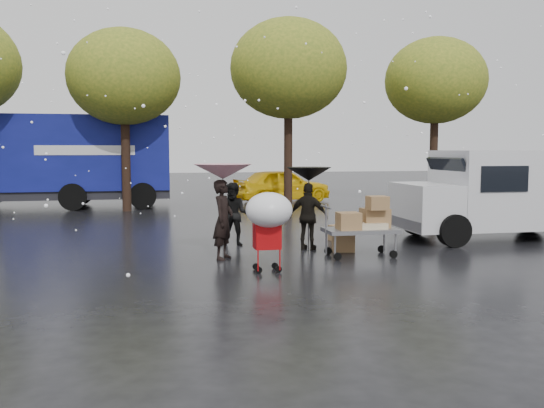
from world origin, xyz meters
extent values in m
plane|color=black|center=(0.00, 0.00, 0.00)|extent=(90.00, 90.00, 0.00)
imported|color=black|center=(-1.17, 0.12, 0.81)|extent=(0.61, 0.70, 1.62)
imported|color=black|center=(-0.72, 1.74, 0.73)|extent=(0.86, 0.77, 1.46)
imported|color=black|center=(0.81, 0.83, 0.75)|extent=(0.93, 0.78, 1.49)
cylinder|color=#4C4C4C|center=(-1.17, 0.12, 0.89)|extent=(0.02, 0.02, 1.78)
cone|color=#D6586C|center=(-1.17, 0.12, 1.78)|extent=(1.17, 1.17, 0.30)
sphere|color=#4C4C4C|center=(-1.17, 0.12, 1.81)|extent=(0.06, 0.06, 0.06)
cylinder|color=#4C4C4C|center=(0.81, 0.83, 0.84)|extent=(0.02, 0.02, 1.69)
cone|color=black|center=(0.81, 0.83, 1.69)|extent=(0.99, 0.99, 0.30)
sphere|color=#4C4C4C|center=(0.81, 0.83, 1.72)|extent=(0.06, 0.06, 0.06)
cube|color=slate|center=(1.66, -0.16, 0.55)|extent=(1.50, 0.80, 0.08)
cylinder|color=slate|center=(0.91, -0.16, 0.80)|extent=(0.04, 0.04, 0.60)
cube|color=olive|center=(2.01, -0.06, 0.79)|extent=(0.55, 0.45, 0.40)
cube|color=olive|center=(1.36, -0.26, 0.77)|extent=(0.45, 0.40, 0.35)
cube|color=olive|center=(1.96, -0.31, 1.13)|extent=(0.40, 0.35, 0.28)
cube|color=tan|center=(1.71, -0.16, 0.65)|extent=(0.90, 0.55, 0.12)
cylinder|color=black|center=(1.06, -0.48, 0.08)|extent=(0.16, 0.05, 0.16)
cylinder|color=black|center=(1.06, 0.16, 0.08)|extent=(0.16, 0.05, 0.16)
cylinder|color=black|center=(2.26, -0.48, 0.08)|extent=(0.16, 0.05, 0.16)
cylinder|color=black|center=(2.26, 0.16, 0.08)|extent=(0.16, 0.05, 0.16)
cube|color=#AF0A0D|center=(-0.53, -1.21, 0.65)|extent=(0.47, 0.41, 0.45)
cylinder|color=#AF0A0D|center=(-0.53, -1.40, 1.02)|extent=(0.42, 0.02, 0.02)
cylinder|color=#4C4C4C|center=(-0.53, -1.40, 0.95)|extent=(0.02, 0.02, 0.60)
ellipsoid|color=white|center=(-0.53, -1.40, 1.15)|extent=(0.84, 0.84, 0.63)
cylinder|color=black|center=(-0.71, -1.37, 0.06)|extent=(0.12, 0.04, 0.12)
cylinder|color=black|center=(-0.71, -1.05, 0.06)|extent=(0.12, 0.04, 0.12)
cylinder|color=black|center=(-0.35, -1.37, 0.06)|extent=(0.12, 0.04, 0.12)
cylinder|color=black|center=(-0.35, -1.05, 0.06)|extent=(0.12, 0.04, 0.12)
cube|color=silver|center=(6.36, 1.45, 1.25)|extent=(3.80, 2.00, 1.90)
cube|color=silver|center=(3.96, 1.45, 0.85)|extent=(1.20, 1.95, 1.10)
cube|color=black|center=(4.51, 1.45, 1.70)|extent=(0.37, 1.70, 0.67)
cube|color=slate|center=(3.41, 1.45, 0.45)|extent=(0.12, 1.90, 0.25)
cylinder|color=black|center=(4.16, 0.50, 0.38)|extent=(0.76, 0.28, 0.76)
cylinder|color=black|center=(4.16, 2.40, 0.38)|extent=(0.76, 0.28, 0.76)
cylinder|color=black|center=(7.46, 2.40, 0.38)|extent=(0.76, 0.28, 0.76)
cube|color=#0B125E|center=(-4.95, 11.75, 2.10)|extent=(6.00, 2.50, 2.80)
cube|color=black|center=(-5.95, 11.75, 0.55)|extent=(8.00, 2.30, 0.35)
cube|color=silver|center=(-4.95, 10.49, 2.20)|extent=(3.50, 0.03, 0.35)
cylinder|color=black|center=(-2.95, 10.60, 0.50)|extent=(1.00, 0.30, 1.00)
cylinder|color=black|center=(-2.95, 12.90, 0.50)|extent=(1.00, 0.30, 1.00)
cube|color=olive|center=(1.51, 0.51, 0.21)|extent=(0.54, 0.46, 0.42)
cube|color=olive|center=(1.94, 1.99, 0.19)|extent=(0.57, 0.50, 0.37)
imported|color=yellow|center=(2.80, 12.44, 0.71)|extent=(4.46, 2.67, 1.42)
cylinder|color=black|center=(-3.50, 10.00, 2.24)|extent=(0.32, 0.32, 4.48)
ellipsoid|color=#49621C|center=(-3.50, 10.00, 4.80)|extent=(4.00, 4.00, 3.40)
cylinder|color=black|center=(2.50, 10.00, 2.45)|extent=(0.32, 0.32, 4.90)
ellipsoid|color=#49621C|center=(2.50, 10.00, 5.25)|extent=(4.40, 4.40, 3.74)
cylinder|color=black|center=(8.50, 10.00, 2.31)|extent=(0.32, 0.32, 4.62)
ellipsoid|color=#49621C|center=(8.50, 10.00, 4.95)|extent=(4.00, 4.00, 3.40)
camera|label=1|loc=(-2.53, -11.38, 2.22)|focal=38.00mm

